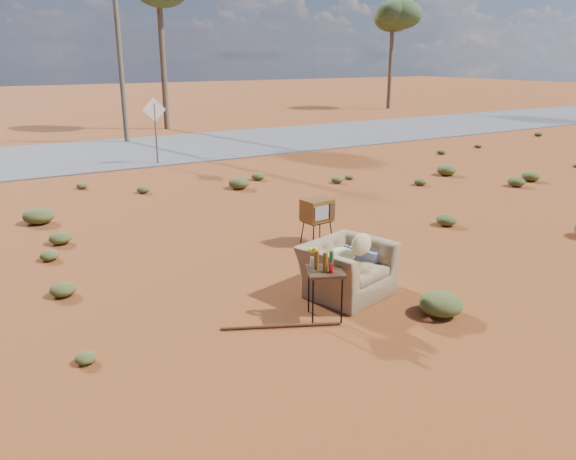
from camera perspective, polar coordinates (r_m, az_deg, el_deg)
ground at (r=8.53m, az=3.38°, el=-7.06°), size 140.00×140.00×0.00m
highway at (r=22.12m, az=-19.27°, el=7.26°), size 140.00×7.00×0.04m
armchair at (r=8.64m, az=6.36°, el=-3.15°), size 1.60×1.29×1.09m
tv_unit at (r=10.82m, az=2.99°, el=1.96°), size 0.59×0.50×0.88m
side_table at (r=7.71m, az=3.54°, el=-3.86°), size 0.66×0.66×1.00m
rusty_bar at (r=7.68m, az=-0.74°, el=-9.74°), size 1.49×0.73×0.04m
road_sign at (r=19.42m, az=-13.37°, el=10.91°), size 0.78×0.06×2.19m
eucalyptus_right at (r=40.34m, az=10.61°, el=20.48°), size 3.20×3.20×7.10m
utility_pole_center at (r=24.74m, az=-16.85°, el=18.08°), size 1.40×0.20×8.00m
scrub_patch at (r=11.87m, az=-12.07°, el=0.40°), size 17.49×8.07×0.33m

